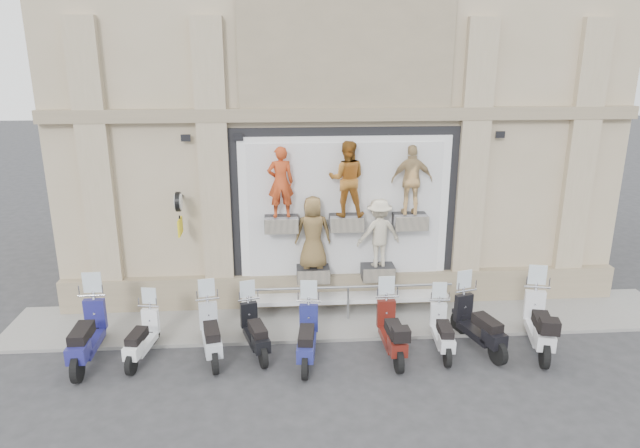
# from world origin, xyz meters

# --- Properties ---
(ground) EXTENTS (90.00, 90.00, 0.00)m
(ground) POSITION_xyz_m (0.00, 0.00, 0.00)
(ground) COLOR #2F2F31
(ground) RESTS_ON ground
(sidewalk) EXTENTS (16.00, 2.20, 0.08)m
(sidewalk) POSITION_xyz_m (0.00, 2.10, 0.04)
(sidewalk) COLOR gray
(sidewalk) RESTS_ON ground
(building) EXTENTS (14.00, 8.60, 12.00)m
(building) POSITION_xyz_m (0.00, 7.00, 6.00)
(building) COLOR tan
(building) RESTS_ON ground
(shop_vitrine) EXTENTS (5.60, 0.84, 4.30)m
(shop_vitrine) POSITION_xyz_m (0.06, 2.74, 2.42)
(shop_vitrine) COLOR black
(shop_vitrine) RESTS_ON ground
(guard_rail) EXTENTS (5.06, 0.10, 0.93)m
(guard_rail) POSITION_xyz_m (0.00, 2.00, 0.47)
(guard_rail) COLOR #9EA0A5
(guard_rail) RESTS_ON ground
(clock_sign_bracket) EXTENTS (0.10, 0.80, 1.02)m
(clock_sign_bracket) POSITION_xyz_m (-3.90, 2.47, 2.80)
(clock_sign_bracket) COLOR black
(clock_sign_bracket) RESTS_ON ground
(scooter_a) EXTENTS (0.65, 2.14, 1.73)m
(scooter_a) POSITION_xyz_m (-5.63, 0.58, 0.86)
(scooter_a) COLOR navy
(scooter_a) RESTS_ON ground
(scooter_b) EXTENTS (0.76, 1.76, 1.38)m
(scooter_b) POSITION_xyz_m (-4.53, 0.61, 0.69)
(scooter_b) COLOR white
(scooter_b) RESTS_ON ground
(scooter_c) EXTENTS (0.91, 1.96, 1.54)m
(scooter_c) POSITION_xyz_m (-3.09, 0.59, 0.77)
(scooter_c) COLOR #ACB2BA
(scooter_c) RESTS_ON ground
(scooter_d) EXTENTS (0.99, 1.85, 1.45)m
(scooter_d) POSITION_xyz_m (-2.17, 0.70, 0.72)
(scooter_d) COLOR black
(scooter_d) RESTS_ON ground
(scooter_e) EXTENTS (0.77, 1.97, 1.56)m
(scooter_e) POSITION_xyz_m (-1.07, 0.28, 0.78)
(scooter_e) COLOR navy
(scooter_e) RESTS_ON ground
(scooter_f) EXTENTS (0.62, 1.93, 1.56)m
(scooter_f) POSITION_xyz_m (0.74, 0.38, 0.78)
(scooter_f) COLOR #50130D
(scooter_f) RESTS_ON ground
(scooter_g) EXTENTS (0.64, 1.74, 1.38)m
(scooter_g) POSITION_xyz_m (1.86, 0.45, 0.69)
(scooter_g) COLOR silver
(scooter_g) RESTS_ON ground
(scooter_h) EXTENTS (1.09, 2.04, 1.59)m
(scooter_h) POSITION_xyz_m (2.68, 0.52, 0.80)
(scooter_h) COLOR black
(scooter_h) RESTS_ON ground
(scooter_i) EXTENTS (1.09, 2.18, 1.71)m
(scooter_i) POSITION_xyz_m (3.97, 0.38, 0.85)
(scooter_i) COLOR silver
(scooter_i) RESTS_ON ground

